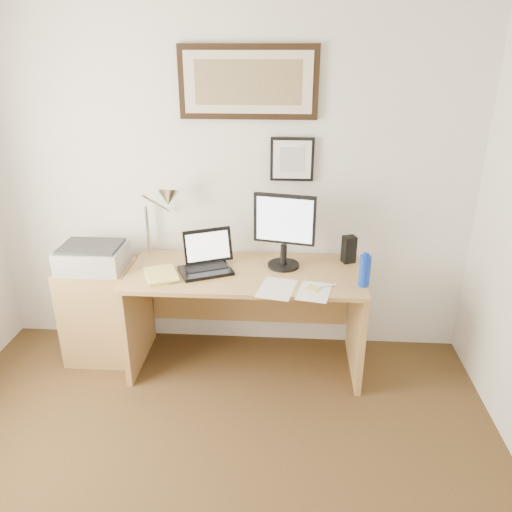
# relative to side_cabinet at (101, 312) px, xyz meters

# --- Properties ---
(wall_back) EXTENTS (3.50, 0.02, 2.50)m
(wall_back) POSITION_rel_side_cabinet_xyz_m (0.92, 0.32, 0.89)
(wall_back) COLOR white
(wall_back) RESTS_ON ground
(side_cabinet) EXTENTS (0.50, 0.40, 0.73)m
(side_cabinet) POSITION_rel_side_cabinet_xyz_m (0.00, 0.00, 0.00)
(side_cabinet) COLOR #A57B45
(side_cabinet) RESTS_ON floor
(water_bottle) EXTENTS (0.07, 0.07, 0.21)m
(water_bottle) POSITION_rel_side_cabinet_xyz_m (1.85, -0.22, 0.49)
(water_bottle) COLOR #0E35B7
(water_bottle) RESTS_ON desk
(bottle_cap) EXTENTS (0.04, 0.04, 0.02)m
(bottle_cap) POSITION_rel_side_cabinet_xyz_m (1.85, -0.22, 0.60)
(bottle_cap) COLOR #0E35B7
(bottle_cap) RESTS_ON water_bottle
(speaker) EXTENTS (0.11, 0.10, 0.19)m
(speaker) POSITION_rel_side_cabinet_xyz_m (1.79, 0.16, 0.48)
(speaker) COLOR black
(speaker) RESTS_ON desk
(paper_sheet_a) EXTENTS (0.27, 0.34, 0.00)m
(paper_sheet_a) POSITION_rel_side_cabinet_xyz_m (1.29, -0.30, 0.39)
(paper_sheet_a) COLOR white
(paper_sheet_a) RESTS_ON desk
(paper_sheet_b) EXTENTS (0.25, 0.31, 0.00)m
(paper_sheet_b) POSITION_rel_side_cabinet_xyz_m (1.53, -0.33, 0.39)
(paper_sheet_b) COLOR white
(paper_sheet_b) RESTS_ON desk
(sticky_pad) EXTENTS (0.11, 0.11, 0.01)m
(sticky_pad) POSITION_rel_side_cabinet_xyz_m (1.52, -0.29, 0.39)
(sticky_pad) COLOR #DCC868
(sticky_pad) RESTS_ON desk
(marker_pen) EXTENTS (0.14, 0.06, 0.02)m
(marker_pen) POSITION_rel_side_cabinet_xyz_m (1.60, -0.26, 0.39)
(marker_pen) COLOR white
(marker_pen) RESTS_ON desk
(book) EXTENTS (0.30, 0.33, 0.02)m
(book) POSITION_rel_side_cabinet_xyz_m (0.42, -0.20, 0.40)
(book) COLOR #E1D969
(book) RESTS_ON desk
(desk) EXTENTS (1.60, 0.70, 0.75)m
(desk) POSITION_rel_side_cabinet_xyz_m (1.07, 0.04, 0.15)
(desk) COLOR #A57B45
(desk) RESTS_ON floor
(laptop) EXTENTS (0.41, 0.42, 0.26)m
(laptop) POSITION_rel_side_cabinet_xyz_m (0.80, -0.03, 0.44)
(laptop) COLOR black
(laptop) RESTS_ON desk
(lcd_monitor) EXTENTS (0.42, 0.22, 0.52)m
(lcd_monitor) POSITION_rel_side_cabinet_xyz_m (1.33, 0.04, 0.68)
(lcd_monitor) COLOR black
(lcd_monitor) RESTS_ON desk
(printer) EXTENTS (0.44, 0.34, 0.18)m
(printer) POSITION_rel_side_cabinet_xyz_m (0.00, -0.03, 0.45)
(printer) COLOR #ACACAE
(printer) RESTS_ON side_cabinet
(desk_lamp) EXTENTS (0.29, 0.27, 0.53)m
(desk_lamp) POSITION_rel_side_cabinet_xyz_m (0.51, 0.13, 0.82)
(desk_lamp) COLOR silver
(desk_lamp) RESTS_ON desk
(picture_large) EXTENTS (0.92, 0.04, 0.47)m
(picture_large) POSITION_rel_side_cabinet_xyz_m (1.07, 0.29, 1.59)
(picture_large) COLOR black
(picture_large) RESTS_ON wall_back
(picture_small) EXTENTS (0.30, 0.03, 0.30)m
(picture_small) POSITION_rel_side_cabinet_xyz_m (1.37, 0.29, 1.09)
(picture_small) COLOR black
(picture_small) RESTS_ON wall_back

